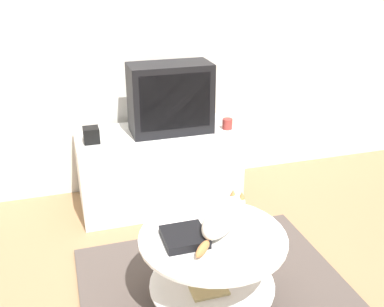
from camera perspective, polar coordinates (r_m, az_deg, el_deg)
name	(u,v)px	position (r m, az deg, el deg)	size (l,w,h in m)	color
ground_plane	(224,307)	(2.56, 4.03, -18.86)	(12.00, 12.00, 0.00)	#93704C
wall_back	(152,21)	(3.45, -5.11, 16.36)	(8.00, 0.05, 2.60)	silver
rug	(224,305)	(2.56, 4.04, -18.70)	(1.48, 1.47, 0.02)	#4C423D
tv_stand	(158,168)	(3.37, -4.32, -1.83)	(1.16, 0.56, 0.57)	silver
tv	(170,98)	(3.20, -2.76, 7.02)	(0.58, 0.29, 0.50)	black
speaker	(91,135)	(3.13, -12.67, 2.30)	(0.11, 0.11, 0.11)	black
mug	(227,124)	(3.32, 4.50, 3.77)	(0.07, 0.07, 0.08)	#99332D
coffee_table	(212,260)	(2.38, 2.60, -13.35)	(0.75, 0.75, 0.42)	#B2B2B7
dvd_box	(184,237)	(2.25, -0.97, -10.55)	(0.21, 0.21, 0.04)	black
cat	(223,217)	(2.32, 3.98, -7.99)	(0.42, 0.44, 0.15)	silver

